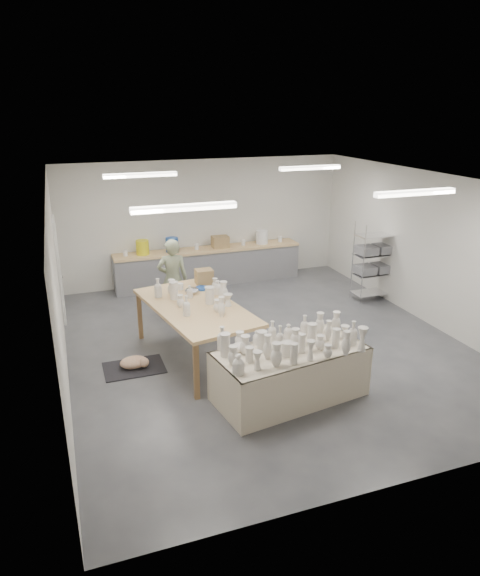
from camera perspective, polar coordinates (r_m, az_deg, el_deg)
name	(u,v)px	position (r m, az deg, el deg)	size (l,w,h in m)	color
room	(260,236)	(8.95, 2.18, 5.81)	(8.00, 8.02, 3.00)	#424449
back_counter	(209,265)	(12.68, -3.51, 2.60)	(4.60, 0.60, 1.24)	tan
wire_shelf	(374,260)	(11.90, 14.69, 3.00)	(0.88, 0.48, 1.80)	silver
drying_table	(289,371)	(7.80, 5.52, -9.16)	(2.38, 1.40, 1.17)	olive
work_table	(197,303)	(8.90, -4.83, -1.65)	(1.76, 2.80, 1.36)	tan
rug	(134,368)	(8.95, -11.68, -8.67)	(1.00, 0.70, 0.02)	black
cat	(135,362)	(8.89, -11.58, -8.07)	(0.51, 0.40, 0.20)	white
potter	(173,279)	(10.54, -7.48, 0.96)	(0.62, 0.41, 1.70)	#939E7A
red_stool	(171,300)	(10.97, -7.66, -1.29)	(0.45, 0.45, 0.34)	#B51928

